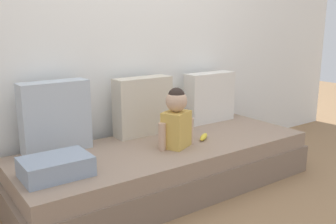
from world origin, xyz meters
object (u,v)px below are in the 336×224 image
(throw_pillow_center, at_px, (143,106))
(throw_pillow_left, at_px, (55,117))
(couch, at_px, (167,166))
(throw_pillow_right, at_px, (210,97))
(banana, at_px, (204,137))
(toddler, at_px, (176,118))
(folded_blanket, at_px, (56,167))

(throw_pillow_center, bearing_deg, throw_pillow_left, 180.00)
(couch, distance_m, throw_pillow_left, 0.91)
(throw_pillow_right, bearing_deg, banana, -135.83)
(throw_pillow_center, height_order, banana, throw_pillow_center)
(throw_pillow_left, height_order, throw_pillow_center, throw_pillow_left)
(toddler, relative_size, banana, 2.62)
(banana, bearing_deg, throw_pillow_left, 158.61)
(couch, xyz_separation_m, toddler, (0.02, -0.09, 0.39))
(couch, relative_size, throw_pillow_right, 4.77)
(couch, height_order, throw_pillow_left, throw_pillow_left)
(couch, height_order, banana, banana)
(throw_pillow_left, relative_size, toddler, 1.13)
(throw_pillow_left, xyz_separation_m, banana, (1.04, -0.41, -0.23))
(throw_pillow_right, distance_m, banana, 0.62)
(couch, relative_size, banana, 13.79)
(couch, height_order, toddler, toddler)
(couch, bearing_deg, throw_pillow_right, 24.81)
(throw_pillow_center, height_order, toddler, throw_pillow_center)
(throw_pillow_left, distance_m, throw_pillow_right, 1.45)
(throw_pillow_center, xyz_separation_m, banana, (0.31, -0.41, -0.22))
(throw_pillow_right, bearing_deg, throw_pillow_center, 180.00)
(throw_pillow_center, xyz_separation_m, toddler, (0.02, -0.42, -0.02))
(toddler, height_order, folded_blanket, toddler)
(couch, distance_m, banana, 0.37)
(toddler, distance_m, banana, 0.35)
(folded_blanket, bearing_deg, couch, 6.97)
(throw_pillow_right, height_order, toddler, throw_pillow_right)
(throw_pillow_left, height_order, toddler, throw_pillow_left)
(throw_pillow_right, distance_m, toddler, 0.82)
(throw_pillow_center, relative_size, toddler, 1.09)
(banana, relative_size, folded_blanket, 0.42)
(throw_pillow_center, relative_size, folded_blanket, 1.21)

